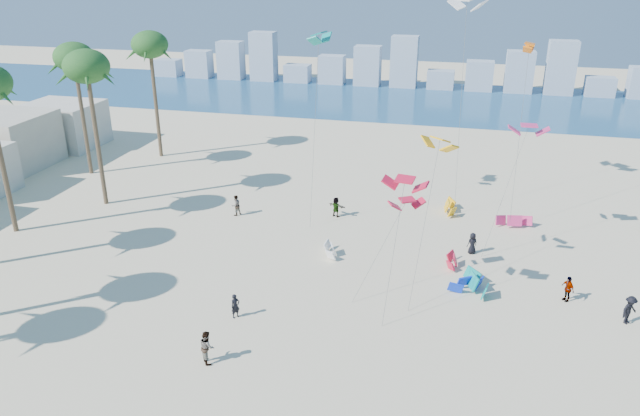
# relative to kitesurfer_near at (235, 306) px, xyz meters

# --- Properties ---
(ground) EXTENTS (220.00, 220.00, 0.00)m
(ground) POSITION_rel_kitesurfer_near_xyz_m (0.44, -8.27, -0.79)
(ground) COLOR beige
(ground) RESTS_ON ground
(ocean) EXTENTS (220.00, 220.00, 0.00)m
(ocean) POSITION_rel_kitesurfer_near_xyz_m (0.44, 63.73, -0.78)
(ocean) COLOR navy
(ocean) RESTS_ON ground
(kitesurfer_near) EXTENTS (0.66, 0.68, 1.57)m
(kitesurfer_near) POSITION_rel_kitesurfer_near_xyz_m (0.00, 0.00, 0.00)
(kitesurfer_near) COLOR black
(kitesurfer_near) RESTS_ON ground
(kitesurfer_mid) EXTENTS (1.15, 1.18, 1.92)m
(kitesurfer_mid) POSITION_rel_kitesurfer_near_xyz_m (0.11, -4.51, 0.17)
(kitesurfer_mid) COLOR gray
(kitesurfer_mid) RESTS_ON ground
(kitesurfers_far) EXTENTS (34.04, 15.48, 1.89)m
(kitesurfers_far) POSITION_rel_kitesurfer_near_xyz_m (12.20, 12.05, 0.10)
(kitesurfers_far) COLOR black
(kitesurfers_far) RESTS_ON ground
(grounded_kites) EXTENTS (15.87, 16.60, 1.03)m
(grounded_kites) POSITION_rel_kitesurfer_near_xyz_m (12.99, 12.25, -0.33)
(grounded_kites) COLOR silver
(grounded_kites) RESTS_ON ground
(flying_kites) EXTENTS (32.78, 33.41, 18.07)m
(flying_kites) POSITION_rel_kitesurfer_near_xyz_m (15.97, 16.63, 11.41)
(flying_kites) COLOR red
(flying_kites) RESTS_ON ground
(palm_row) EXTENTS (9.84, 44.80, 13.60)m
(palm_row) POSITION_rel_kitesurfer_near_xyz_m (-20.84, 7.88, 10.58)
(palm_row) COLOR brown
(palm_row) RESTS_ON ground
(distant_skyline) EXTENTS (85.00, 3.00, 8.40)m
(distant_skyline) POSITION_rel_kitesurfer_near_xyz_m (-0.75, 73.73, 2.30)
(distant_skyline) COLOR #9EADBF
(distant_skyline) RESTS_ON ground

